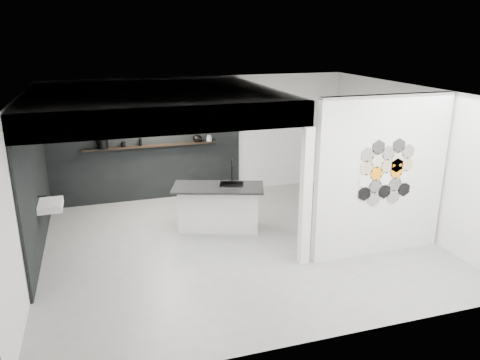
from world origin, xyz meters
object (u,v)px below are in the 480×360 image
object	(u,v)px
partition_panel	(381,177)
bottle_dark	(140,142)
glass_vase	(209,138)
wall_basin	(51,205)
stockpot	(103,144)
kitchen_island	(219,207)
kettle	(197,138)
glass_bowl	(209,139)
utensil_cup	(123,144)

from	to	relation	value
partition_panel	bottle_dark	world-z (taller)	partition_panel
glass_vase	bottle_dark	distance (m)	1.59
partition_panel	glass_vase	world-z (taller)	partition_panel
wall_basin	stockpot	distance (m)	2.36
kitchen_island	kettle	size ratio (longest dim) A/B	9.44
glass_bowl	stockpot	bearing A→B (deg)	180.00
stockpot	bottle_dark	size ratio (longest dim) A/B	1.41
glass_vase	kitchen_island	bearing A→B (deg)	-99.17
partition_panel	utensil_cup	distance (m)	5.58
kettle	glass_vase	world-z (taller)	kettle
partition_panel	wall_basin	size ratio (longest dim) A/B	4.67
glass_bowl	glass_vase	distance (m)	0.02
partition_panel	kettle	xyz separation A→B (m)	(-2.36, 3.87, 0.01)
partition_panel	bottle_dark	size ratio (longest dim) A/B	16.45
bottle_dark	utensil_cup	distance (m)	0.37
kitchen_island	utensil_cup	size ratio (longest dim) A/B	16.90
kitchen_island	glass_vase	world-z (taller)	glass_vase
kitchen_island	kettle	distance (m)	2.27
partition_panel	utensil_cup	world-z (taller)	partition_panel
wall_basin	kitchen_island	distance (m)	3.08
kitchen_island	kettle	xyz separation A→B (m)	(0.05, 2.07, 0.93)
kettle	glass_vase	bearing A→B (deg)	17.16
kettle	glass_vase	size ratio (longest dim) A/B	1.50
wall_basin	kitchen_island	size ratio (longest dim) A/B	0.32
utensil_cup	kettle	bearing A→B (deg)	0.00
stockpot	glass_vase	world-z (taller)	stockpot
partition_panel	glass_bowl	size ratio (longest dim) A/B	21.70
partition_panel	glass_vase	xyz separation A→B (m)	(-2.08, 3.87, -0.01)
stockpot	glass_bowl	world-z (taller)	stockpot
glass_vase	utensil_cup	bearing A→B (deg)	180.00
glass_bowl	bottle_dark	xyz separation A→B (m)	(-1.59, 0.00, 0.04)
partition_panel	bottle_dark	distance (m)	5.32
stockpot	utensil_cup	xyz separation A→B (m)	(0.44, 0.00, -0.04)
wall_basin	kettle	distance (m)	3.77
partition_panel	kettle	distance (m)	4.53
glass_bowl	bottle_dark	size ratio (longest dim) A/B	0.76
glass_bowl	bottle_dark	world-z (taller)	bottle_dark
wall_basin	glass_bowl	size ratio (longest dim) A/B	4.65
glass_bowl	kettle	bearing A→B (deg)	180.00
bottle_dark	stockpot	bearing A→B (deg)	180.00
glass_bowl	utensil_cup	xyz separation A→B (m)	(-1.96, 0.00, 0.01)
partition_panel	kettle	size ratio (longest dim) A/B	13.94
wall_basin	bottle_dark	world-z (taller)	bottle_dark
bottle_dark	glass_vase	bearing A→B (deg)	0.00
kitchen_island	bottle_dark	size ratio (longest dim) A/B	11.14
kitchen_island	kettle	bearing A→B (deg)	107.23
partition_panel	stockpot	bearing A→B (deg)	139.17
utensil_cup	kitchen_island	bearing A→B (deg)	-51.92
wall_basin	kitchen_island	xyz separation A→B (m)	(3.06, -0.00, -0.38)
kettle	stockpot	bearing A→B (deg)	-162.84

